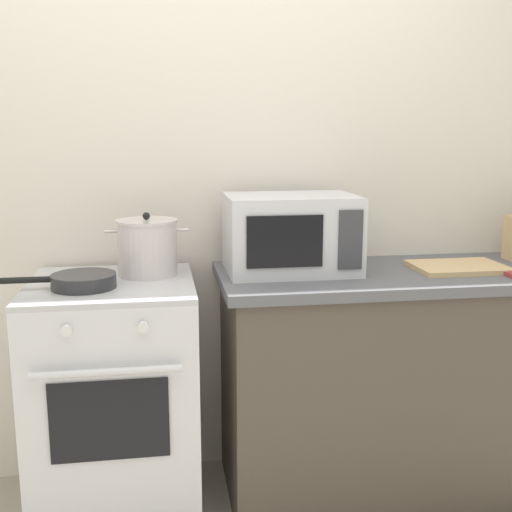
{
  "coord_description": "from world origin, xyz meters",
  "views": [
    {
      "loc": [
        -0.17,
        -1.68,
        1.45
      ],
      "look_at": [
        0.19,
        0.6,
        1.0
      ],
      "focal_mm": 43.99,
      "sensor_mm": 36.0,
      "label": 1
    }
  ],
  "objects_px": {
    "microwave": "(291,233)",
    "stove": "(116,400)",
    "frying_pan": "(81,281)",
    "stock_pot": "(147,247)",
    "cutting_board": "(458,267)"
  },
  "relations": [
    {
      "from": "stock_pot",
      "to": "cutting_board",
      "type": "relative_size",
      "value": 0.87
    },
    {
      "from": "microwave",
      "to": "stove",
      "type": "bearing_deg",
      "value": -173.43
    },
    {
      "from": "frying_pan",
      "to": "microwave",
      "type": "relative_size",
      "value": 0.85
    },
    {
      "from": "frying_pan",
      "to": "cutting_board",
      "type": "distance_m",
      "value": 1.45
    },
    {
      "from": "stove",
      "to": "stock_pot",
      "type": "xyz_separation_m",
      "value": [
        0.13,
        0.1,
        0.57
      ]
    },
    {
      "from": "cutting_board",
      "to": "microwave",
      "type": "bearing_deg",
      "value": 173.33
    },
    {
      "from": "stove",
      "to": "microwave",
      "type": "xyz_separation_m",
      "value": [
        0.69,
        0.08,
        0.61
      ]
    },
    {
      "from": "stock_pot",
      "to": "microwave",
      "type": "height_order",
      "value": "microwave"
    },
    {
      "from": "stock_pot",
      "to": "cutting_board",
      "type": "xyz_separation_m",
      "value": [
        1.22,
        -0.1,
        -0.1
      ]
    },
    {
      "from": "stove",
      "to": "cutting_board",
      "type": "relative_size",
      "value": 2.56
    },
    {
      "from": "stove",
      "to": "stock_pot",
      "type": "height_order",
      "value": "stock_pot"
    },
    {
      "from": "stove",
      "to": "cutting_board",
      "type": "bearing_deg",
      "value": 0.05
    },
    {
      "from": "frying_pan",
      "to": "microwave",
      "type": "bearing_deg",
      "value": 11.18
    },
    {
      "from": "frying_pan",
      "to": "microwave",
      "type": "distance_m",
      "value": 0.81
    },
    {
      "from": "stove",
      "to": "stock_pot",
      "type": "relative_size",
      "value": 2.93
    }
  ]
}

